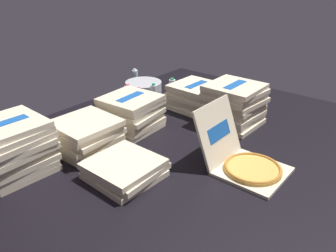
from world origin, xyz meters
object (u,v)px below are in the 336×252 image
pizza_stack_center_near (234,104)px  pizza_stack_right_mid (125,169)px  pizza_stack_center_far (13,147)px  open_pizza_box (244,160)px  pizza_stack_left_far (86,135)px  water_bottle_4 (154,96)px  pizza_stack_right_near (131,113)px  water_bottle_1 (135,80)px  pizza_stack_left_mid (196,96)px  water_bottle_3 (138,100)px  ice_bucket (144,90)px  water_bottle_2 (172,90)px  water_bottle_0 (128,97)px

pizza_stack_center_near → pizza_stack_right_mid: bearing=173.8°
pizza_stack_center_far → open_pizza_box: bearing=-49.7°
pizza_stack_left_far → water_bottle_4: pizza_stack_left_far is taller
pizza_stack_right_near → water_bottle_1: (0.65, 0.59, -0.03)m
pizza_stack_left_mid → water_bottle_1: (0.00, 0.74, -0.01)m
open_pizza_box → pizza_stack_left_far: open_pizza_box is taller
open_pizza_box → pizza_stack_left_mid: 1.02m
water_bottle_3 → water_bottle_4: same height
pizza_stack_right_mid → open_pizza_box: bearing=-43.9°
pizza_stack_right_near → pizza_stack_center_near: pizza_stack_center_near is taller
pizza_stack_left_far → water_bottle_3: bearing=15.3°
pizza_stack_left_far → water_bottle_4: bearing=10.5°
ice_bucket → water_bottle_2: size_ratio=1.56×
pizza_stack_left_mid → water_bottle_0: size_ratio=1.90×
ice_bucket → water_bottle_0: bearing=-169.4°
pizza_stack_left_mid → pizza_stack_right_near: 0.66m
pizza_stack_center_far → ice_bucket: 1.41m
pizza_stack_left_far → water_bottle_4: size_ratio=1.95×
pizza_stack_center_far → pizza_stack_center_near: size_ratio=0.96×
water_bottle_0 → water_bottle_3: size_ratio=1.00×
open_pizza_box → pizza_stack_right_mid: 0.73m
open_pizza_box → water_bottle_2: size_ratio=2.45×
pizza_stack_center_far → water_bottle_0: (1.14, 0.20, -0.06)m
water_bottle_2 → water_bottle_3: same height
water_bottle_1 → water_bottle_4: (-0.21, -0.44, 0.00)m
pizza_stack_center_near → water_bottle_4: bearing=101.1°
pizza_stack_left_mid → pizza_stack_center_far: 1.54m
pizza_stack_right_near → pizza_stack_center_far: 0.88m
pizza_stack_left_far → water_bottle_1: (1.08, 0.60, -0.01)m
water_bottle_0 → open_pizza_box: bearing=-100.9°
open_pizza_box → water_bottle_4: (0.41, 1.10, 0.04)m
pizza_stack_center_near → water_bottle_0: bearing=109.3°
pizza_stack_center_near → water_bottle_2: size_ratio=2.01×
pizza_stack_right_mid → ice_bucket: bearing=38.4°
open_pizza_box → water_bottle_3: (0.24, 1.14, 0.04)m
open_pizza_box → water_bottle_1: 1.67m
pizza_stack_right_near → water_bottle_2: size_ratio=2.06×
pizza_stack_center_near → water_bottle_0: size_ratio=2.01×
pizza_stack_left_mid → water_bottle_1: size_ratio=1.90×
pizza_stack_center_far → water_bottle_1: 1.60m
pizza_stack_right_near → pizza_stack_center_near: 0.81m
water_bottle_2 → water_bottle_1: bearing=90.9°
pizza_stack_left_mid → pizza_stack_center_near: bearing=-100.1°
water_bottle_1 → water_bottle_2: size_ratio=1.00×
water_bottle_2 → water_bottle_4: bearing=172.6°
pizza_stack_center_far → ice_bucket: (1.39, 0.24, -0.08)m
pizza_stack_right_mid → water_bottle_2: 1.29m
pizza_stack_center_near → water_bottle_4: pizza_stack_center_near is taller
pizza_stack_right_mid → pizza_stack_center_far: bearing=123.9°
pizza_stack_left_far → water_bottle_4: (0.87, 0.16, -0.01)m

